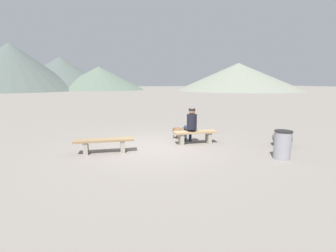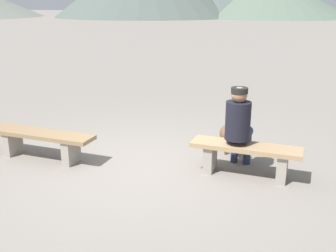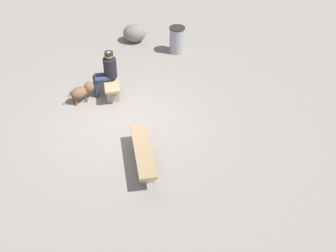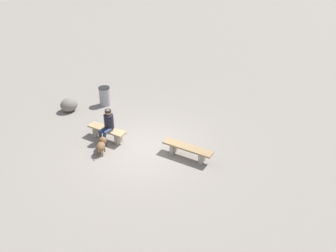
# 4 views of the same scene
# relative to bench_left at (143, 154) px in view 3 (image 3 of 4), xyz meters

# --- Properties ---
(ground) EXTENTS (210.00, 210.00, 0.06)m
(ground) POSITION_rel_bench_left_xyz_m (1.69, 0.08, -0.35)
(ground) COLOR gray
(bench_left) EXTENTS (1.87, 0.59, 0.45)m
(bench_left) POSITION_rel_bench_left_xyz_m (0.00, 0.00, 0.00)
(bench_left) COLOR gray
(bench_left) RESTS_ON ground
(bench_right) EXTENTS (1.60, 0.58, 0.47)m
(bench_right) POSITION_rel_bench_left_xyz_m (3.21, 0.13, 0.01)
(bench_right) COLOR gray
(bench_right) RESTS_ON ground
(seated_person) EXTENTS (0.39, 0.68, 1.30)m
(seated_person) POSITION_rel_bench_left_xyz_m (3.08, 0.23, 0.44)
(seated_person) COLOR black
(seated_person) RESTS_ON ground
(dog) EXTENTS (0.47, 0.76, 0.51)m
(dog) POSITION_rel_bench_left_xyz_m (2.92, 0.97, 0.00)
(dog) COLOR brown
(dog) RESTS_ON ground
(trash_bin) EXTENTS (0.50, 0.50, 0.84)m
(trash_bin) POSITION_rel_bench_left_xyz_m (4.86, -2.30, 0.11)
(trash_bin) COLOR gray
(trash_bin) RESTS_ON ground
(boulder) EXTENTS (0.92, 0.96, 0.58)m
(boulder) POSITION_rel_bench_left_xyz_m (5.96, -1.16, -0.02)
(boulder) COLOR #6B665B
(boulder) RESTS_ON ground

